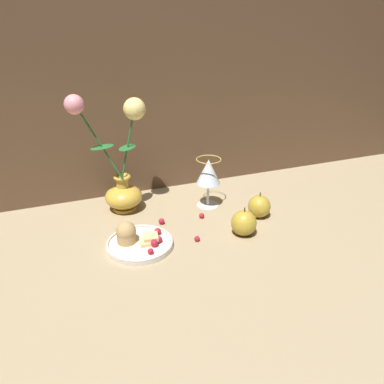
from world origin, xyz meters
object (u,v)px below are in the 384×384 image
apple_near_glass (244,223)px  plate_with_pastries (137,240)px  wine_glass (208,173)px  vase (121,173)px  apple_beside_vase (259,206)px

apple_near_glass → plate_with_pastries: bearing=171.1°
wine_glass → apple_near_glass: (0.02, -0.19, -0.07)m
plate_with_pastries → wine_glass: size_ratio=1.11×
vase → apple_beside_vase: (0.37, -0.18, -0.09)m
plate_with_pastries → apple_beside_vase: bearing=4.2°
plate_with_pastries → apple_near_glass: (0.28, -0.04, 0.02)m
wine_glass → apple_near_glass: wine_glass is taller
vase → plate_with_pastries: bearing=-92.2°
apple_beside_vase → apple_near_glass: 0.12m
plate_with_pastries → apple_beside_vase: 0.38m
wine_glass → plate_with_pastries: bearing=-150.6°
wine_glass → apple_beside_vase: (0.11, -0.12, -0.08)m
plate_with_pastries → wine_glass: (0.26, 0.15, 0.09)m
plate_with_pastries → apple_beside_vase: (0.37, 0.03, 0.02)m
plate_with_pastries → wine_glass: 0.31m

